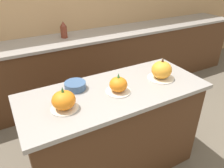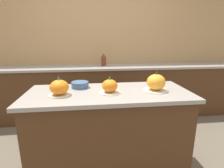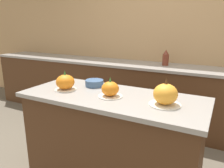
# 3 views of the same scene
# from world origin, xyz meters

# --- Properties ---
(wall_back) EXTENTS (8.00, 0.06, 2.50)m
(wall_back) POSITION_xyz_m (0.00, 1.75, 1.25)
(wall_back) COLOR tan
(wall_back) RESTS_ON ground_plane
(kitchen_island) EXTENTS (1.53, 0.65, 0.89)m
(kitchen_island) POSITION_xyz_m (0.00, 0.00, 0.45)
(kitchen_island) COLOR #4C2D19
(kitchen_island) RESTS_ON ground_plane
(back_counter) EXTENTS (6.00, 0.60, 0.91)m
(back_counter) POSITION_xyz_m (0.00, 1.42, 0.46)
(back_counter) COLOR #4C2D19
(back_counter) RESTS_ON ground_plane
(pumpkin_cake_left) EXTENTS (0.20, 0.20, 0.18)m
(pumpkin_cake_left) POSITION_xyz_m (-0.44, -0.06, 0.96)
(pumpkin_cake_left) COLOR silver
(pumpkin_cake_left) RESTS_ON kitchen_island
(pumpkin_cake_center) EXTENTS (0.20, 0.20, 0.16)m
(pumpkin_cake_center) POSITION_xyz_m (0.01, -0.04, 0.95)
(pumpkin_cake_center) COLOR silver
(pumpkin_cake_center) RESTS_ON kitchen_island
(pumpkin_cake_right) EXTENTS (0.23, 0.23, 0.20)m
(pumpkin_cake_right) POSITION_xyz_m (0.45, -0.02, 0.97)
(pumpkin_cake_right) COLOR silver
(pumpkin_cake_right) RESTS_ON kitchen_island
(bottle_tall) EXTENTS (0.09, 0.09, 0.22)m
(bottle_tall) POSITION_xyz_m (0.06, 1.47, 1.02)
(bottle_tall) COLOR maroon
(bottle_tall) RESTS_ON back_counter
(mixing_bowl) EXTENTS (0.17, 0.17, 0.06)m
(mixing_bowl) POSITION_xyz_m (-0.27, 0.17, 0.92)
(mixing_bowl) COLOR #3D5B84
(mixing_bowl) RESTS_ON kitchen_island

